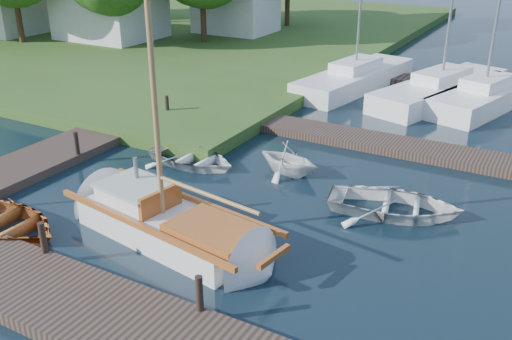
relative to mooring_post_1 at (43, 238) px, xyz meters
The scene contains 18 objects.
ground 5.87m from the mooring_post_1, 59.04° to the left, with size 160.00×160.00×0.00m, color black.
near_dock 3.21m from the mooring_post_1, 18.43° to the right, with size 18.00×2.20×0.30m, color black.
left_dock 8.62m from the mooring_post_1, 125.54° to the left, with size 2.20×18.00×0.30m, color black.
far_dock 12.55m from the mooring_post_1, 66.50° to the left, with size 14.00×1.60×0.30m, color black.
shore 36.80m from the mooring_post_1, 132.80° to the left, with size 50.00×40.00×0.50m, color #31551B.
mooring_post_1 is the anchor object (origin of this frame).
mooring_post_2 4.50m from the mooring_post_1, ahead, with size 0.16×0.16×0.80m, color black.
mooring_post_4 6.40m from the mooring_post_1, 128.66° to the left, with size 0.16×0.16×0.80m, color black.
mooring_post_5 10.77m from the mooring_post_1, 111.80° to the left, with size 0.16×0.16×0.80m, color black.
sailboat 3.16m from the mooring_post_1, 50.17° to the left, with size 7.37×3.06×9.83m.
dinghy 2.31m from the mooring_post_1, 167.58° to the left, with size 2.73×3.83×0.79m, color #93471A.
tender_a 6.76m from the mooring_post_1, 94.03° to the left, with size 2.33×3.26×0.68m, color white.
tender_b 8.16m from the mooring_post_1, 70.65° to the left, with size 1.94×2.25×1.19m, color white.
tender_c 9.34m from the mooring_post_1, 45.26° to the left, with size 2.65×3.71×0.77m, color white.
marina_boat_0 18.77m from the mooring_post_1, 87.27° to the left, with size 3.59×8.60×10.47m.
marina_boat_1 19.41m from the mooring_post_1, 74.91° to the left, with size 4.71×8.98×11.32m.
marina_boat_2 19.72m from the mooring_post_1, 69.19° to the left, with size 4.02×7.32×10.67m.
house_c 29.22m from the mooring_post_1, 112.17° to the left, with size 5.25×4.00×5.28m.
Camera 1 is at (7.19, -12.76, 7.58)m, focal length 40.00 mm.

